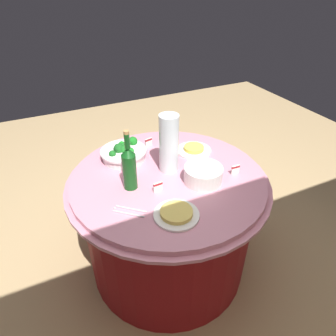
{
  "coord_description": "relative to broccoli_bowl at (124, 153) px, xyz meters",
  "views": [
    {
      "loc": [
        0.58,
        1.24,
        1.72
      ],
      "look_at": [
        0.0,
        0.0,
        0.79
      ],
      "focal_mm": 31.81,
      "sensor_mm": 36.0,
      "label": 1
    }
  ],
  "objects": [
    {
      "name": "ground_plane",
      "position": [
        -0.17,
        0.28,
        -0.78
      ],
      "size": [
        6.0,
        6.0,
        0.0
      ],
      "primitive_type": "plane",
      "color": "tan"
    },
    {
      "name": "buffet_table",
      "position": [
        -0.17,
        0.28,
        -0.41
      ],
      "size": [
        1.16,
        1.16,
        0.74
      ],
      "color": "maroon",
      "rests_on": "ground_plane"
    },
    {
      "name": "broccoli_bowl",
      "position": [
        0.0,
        0.0,
        0.0
      ],
      "size": [
        0.28,
        0.28,
        0.11
      ],
      "color": "white",
      "rests_on": "buffet_table"
    },
    {
      "name": "plate_stack",
      "position": [
        -0.32,
        0.41,
        0.0
      ],
      "size": [
        0.21,
        0.21,
        0.09
      ],
      "color": "white",
      "rests_on": "buffet_table"
    },
    {
      "name": "wine_bottle",
      "position": [
        0.06,
        0.29,
        0.09
      ],
      "size": [
        0.07,
        0.07,
        0.34
      ],
      "color": "#124918",
      "rests_on": "buffet_table"
    },
    {
      "name": "decorative_fruit_vase",
      "position": [
        -0.2,
        0.22,
        0.11
      ],
      "size": [
        0.11,
        0.11,
        0.34
      ],
      "color": "silver",
      "rests_on": "buffet_table"
    },
    {
      "name": "serving_tongs",
      "position": [
        0.13,
        0.47,
        -0.04
      ],
      "size": [
        0.15,
        0.14,
        0.01
      ],
      "color": "silver",
      "rests_on": "buffet_table"
    },
    {
      "name": "food_plate_noodles",
      "position": [
        -0.06,
        0.59,
        -0.03
      ],
      "size": [
        0.22,
        0.22,
        0.03
      ],
      "color": "white",
      "rests_on": "buffet_table"
    },
    {
      "name": "food_plate_fried_egg",
      "position": [
        -0.43,
        0.11,
        -0.03
      ],
      "size": [
        0.22,
        0.22,
        0.04
      ],
      "color": "white",
      "rests_on": "buffet_table"
    },
    {
      "name": "label_placard_front",
      "position": [
        -0.2,
        -0.08,
        -0.01
      ],
      "size": [
        0.05,
        0.02,
        0.05
      ],
      "color": "white",
      "rests_on": "buffet_table"
    },
    {
      "name": "label_placard_mid",
      "position": [
        -0.06,
        0.38,
        -0.01
      ],
      "size": [
        0.05,
        0.01,
        0.05
      ],
      "color": "white",
      "rests_on": "buffet_table"
    },
    {
      "name": "label_placard_rear",
      "position": [
        -0.52,
        0.42,
        -0.01
      ],
      "size": [
        0.05,
        0.01,
        0.05
      ],
      "color": "white",
      "rests_on": "buffet_table"
    }
  ]
}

